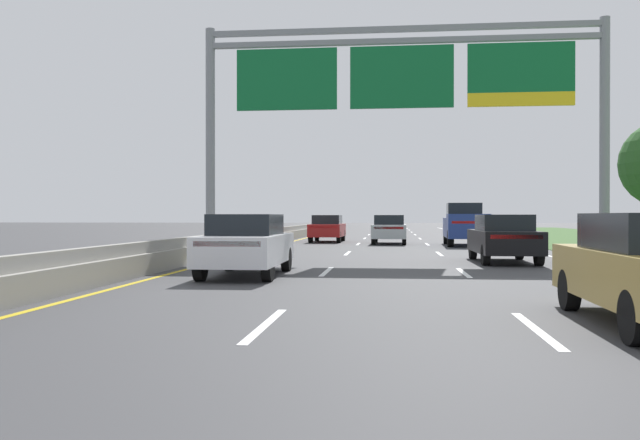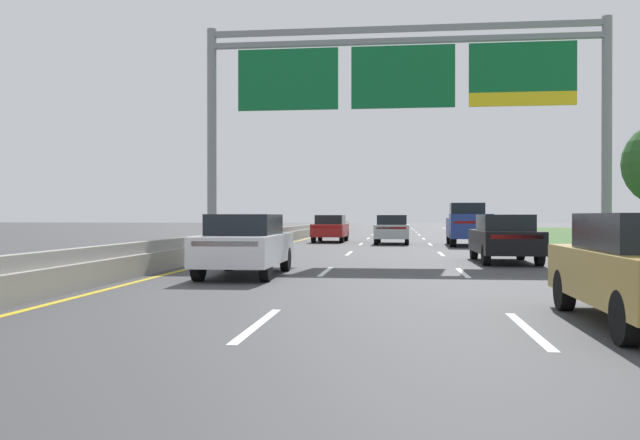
{
  "view_description": "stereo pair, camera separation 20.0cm",
  "coord_description": "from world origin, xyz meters",
  "px_view_note": "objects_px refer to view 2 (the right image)",
  "views": [
    {
      "loc": [
        -0.1,
        1.25,
        1.53
      ],
      "look_at": [
        -2.27,
        21.8,
        1.4
      ],
      "focal_mm": 37.6,
      "sensor_mm": 36.0,
      "label": 1
    },
    {
      "loc": [
        0.1,
        1.27,
        1.53
      ],
      "look_at": [
        -2.27,
        21.8,
        1.4
      ],
      "focal_mm": 37.6,
      "sensor_mm": 36.0,
      "label": 2
    }
  ],
  "objects_px": {
    "overhead_sign_gantry": "(403,89)",
    "car_red_left_lane_sedan": "(330,228)",
    "car_silver_centre_lane_sedan": "(392,229)",
    "car_black_right_lane_sedan": "(504,238)",
    "pickup_truck_blue": "(468,225)",
    "car_white_left_lane_sedan": "(245,244)"
  },
  "relations": [
    {
      "from": "pickup_truck_blue",
      "to": "car_silver_centre_lane_sedan",
      "type": "distance_m",
      "value": 4.23
    },
    {
      "from": "car_white_left_lane_sedan",
      "to": "car_silver_centre_lane_sedan",
      "type": "height_order",
      "value": "same"
    },
    {
      "from": "car_red_left_lane_sedan",
      "to": "pickup_truck_blue",
      "type": "bearing_deg",
      "value": -117.26
    },
    {
      "from": "pickup_truck_blue",
      "to": "overhead_sign_gantry",
      "type": "bearing_deg",
      "value": 162.5
    },
    {
      "from": "pickup_truck_blue",
      "to": "car_white_left_lane_sedan",
      "type": "distance_m",
      "value": 19.77
    },
    {
      "from": "car_black_right_lane_sedan",
      "to": "car_white_left_lane_sedan",
      "type": "bearing_deg",
      "value": 127.36
    },
    {
      "from": "overhead_sign_gantry",
      "to": "car_black_right_lane_sedan",
      "type": "distance_m",
      "value": 6.95
    },
    {
      "from": "car_silver_centre_lane_sedan",
      "to": "car_black_right_lane_sedan",
      "type": "bearing_deg",
      "value": -164.24
    },
    {
      "from": "pickup_truck_blue",
      "to": "car_black_right_lane_sedan",
      "type": "xyz_separation_m",
      "value": [
        -0.12,
        -12.59,
        -0.26
      ]
    },
    {
      "from": "car_black_right_lane_sedan",
      "to": "car_red_left_lane_sedan",
      "type": "xyz_separation_m",
      "value": [
        -7.38,
        16.56,
        0.0
      ]
    },
    {
      "from": "car_silver_centre_lane_sedan",
      "to": "overhead_sign_gantry",
      "type": "bearing_deg",
      "value": -176.68
    },
    {
      "from": "overhead_sign_gantry",
      "to": "car_white_left_lane_sedan",
      "type": "bearing_deg",
      "value": -115.49
    },
    {
      "from": "pickup_truck_blue",
      "to": "car_red_left_lane_sedan",
      "type": "height_order",
      "value": "pickup_truck_blue"
    },
    {
      "from": "car_black_right_lane_sedan",
      "to": "car_silver_centre_lane_sedan",
      "type": "xyz_separation_m",
      "value": [
        -3.76,
        14.24,
        0.0
      ]
    },
    {
      "from": "car_red_left_lane_sedan",
      "to": "car_silver_centre_lane_sedan",
      "type": "relative_size",
      "value": 1.0
    },
    {
      "from": "car_white_left_lane_sedan",
      "to": "car_red_left_lane_sedan",
      "type": "height_order",
      "value": "same"
    },
    {
      "from": "overhead_sign_gantry",
      "to": "car_red_left_lane_sedan",
      "type": "xyz_separation_m",
      "value": [
        -4.09,
        13.78,
        -5.45
      ]
    },
    {
      "from": "pickup_truck_blue",
      "to": "car_white_left_lane_sedan",
      "type": "relative_size",
      "value": 1.23
    },
    {
      "from": "car_black_right_lane_sedan",
      "to": "car_silver_centre_lane_sedan",
      "type": "relative_size",
      "value": 1.0
    },
    {
      "from": "overhead_sign_gantry",
      "to": "pickup_truck_blue",
      "type": "distance_m",
      "value": 11.62
    },
    {
      "from": "overhead_sign_gantry",
      "to": "car_silver_centre_lane_sedan",
      "type": "bearing_deg",
      "value": 92.37
    },
    {
      "from": "car_red_left_lane_sedan",
      "to": "car_silver_centre_lane_sedan",
      "type": "distance_m",
      "value": 4.29
    }
  ]
}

